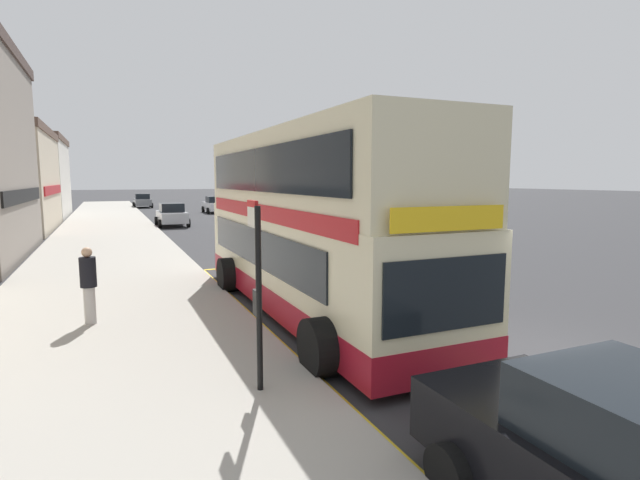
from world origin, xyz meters
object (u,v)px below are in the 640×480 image
object	(u,v)px
parked_car_silver_ahead	(172,215)
pedestrian_waiting_near_sign	(89,282)
parked_car_white_far	(215,205)
bus_stop_sign	(257,281)
parked_car_grey_kerbside	(143,201)
double_decker_bus	(309,229)

from	to	relation	value
parked_car_silver_ahead	pedestrian_waiting_near_sign	size ratio (longest dim) A/B	2.48
parked_car_white_far	bus_stop_sign	bearing A→B (deg)	-99.90
parked_car_grey_kerbside	pedestrian_waiting_near_sign	world-z (taller)	pedestrian_waiting_near_sign
bus_stop_sign	parked_car_silver_ahead	distance (m)	28.82
double_decker_bus	parked_car_grey_kerbside	xyz separation A→B (m)	(-0.72, 49.40, -1.26)
bus_stop_sign	parked_car_white_far	size ratio (longest dim) A/B	0.67
double_decker_bus	parked_car_white_far	distance (m)	37.40
double_decker_bus	parked_car_grey_kerbside	bearing A→B (deg)	90.84
parked_car_silver_ahead	double_decker_bus	bearing A→B (deg)	-87.04
double_decker_bus	parked_car_silver_ahead	bearing A→B (deg)	90.88
bus_stop_sign	pedestrian_waiting_near_sign	size ratio (longest dim) A/B	1.67
double_decker_bus	parked_car_white_far	size ratio (longest dim) A/B	2.55
parked_car_grey_kerbside	parked_car_white_far	world-z (taller)	same
bus_stop_sign	pedestrian_waiting_near_sign	world-z (taller)	bus_stop_sign
parked_car_silver_ahead	pedestrian_waiting_near_sign	xyz separation A→B (m)	(-4.59, -24.06, 0.26)
parked_car_grey_kerbside	parked_car_silver_ahead	distance (m)	24.84
parked_car_grey_kerbside	parked_car_white_far	distance (m)	13.73
double_decker_bus	bus_stop_sign	size ratio (longest dim) A/B	3.78
parked_car_silver_ahead	pedestrian_waiting_near_sign	distance (m)	24.50
bus_stop_sign	parked_car_silver_ahead	size ratio (longest dim) A/B	0.67
parked_car_grey_kerbside	bus_stop_sign	bearing A→B (deg)	-89.93
parked_car_silver_ahead	parked_car_white_far	xyz separation A→B (m)	(5.59, 12.46, 0.00)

